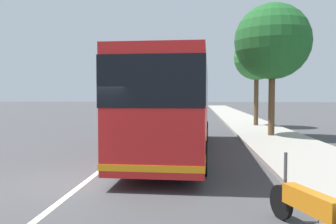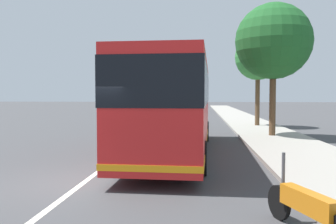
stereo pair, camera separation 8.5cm
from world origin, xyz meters
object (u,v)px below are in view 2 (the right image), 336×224
(coach_bus, at_px, (175,101))
(roadside_tree_far_block, at_px, (258,58))
(car_oncoming, at_px, (193,106))
(roadside_tree_mid_block, at_px, (273,42))
(motorcycle_mid_row, at_px, (308,208))
(car_ahead_same_lane, at_px, (162,107))

(coach_bus, relative_size, roadside_tree_far_block, 1.76)
(car_oncoming, relative_size, roadside_tree_mid_block, 0.58)
(motorcycle_mid_row, distance_m, roadside_tree_far_block, 20.44)
(car_ahead_same_lane, bearing_deg, coach_bus, 4.11)
(coach_bus, xyz_separation_m, motorcycle_mid_row, (-7.93, -2.73, -1.59))
(coach_bus, distance_m, motorcycle_mid_row, 8.54)
(car_ahead_same_lane, bearing_deg, motorcycle_mid_row, 6.45)
(motorcycle_mid_row, xyz_separation_m, car_ahead_same_lane, (41.96, 6.95, 0.21))
(coach_bus, height_order, car_oncoming, coach_bus)
(car_oncoming, xyz_separation_m, roadside_tree_far_block, (-25.27, -5.17, 4.27))
(car_oncoming, xyz_separation_m, car_ahead_same_lane, (-3.11, 4.14, -0.02))
(car_ahead_same_lane, bearing_deg, roadside_tree_mid_block, 14.71)
(roadside_tree_mid_block, bearing_deg, coach_bus, 138.51)
(car_oncoming, relative_size, roadside_tree_far_block, 0.63)
(car_ahead_same_lane, relative_size, roadside_tree_mid_block, 0.61)
(coach_bus, relative_size, car_ahead_same_lane, 2.67)
(coach_bus, bearing_deg, motorcycle_mid_row, -159.17)
(motorcycle_mid_row, height_order, car_ahead_same_lane, car_ahead_same_lane)
(motorcycle_mid_row, bearing_deg, roadside_tree_far_block, -27.35)
(car_oncoming, relative_size, car_ahead_same_lane, 0.96)
(roadside_tree_mid_block, xyz_separation_m, roadside_tree_far_block, (6.36, -0.23, -0.17))
(motorcycle_mid_row, distance_m, car_ahead_same_lane, 42.54)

